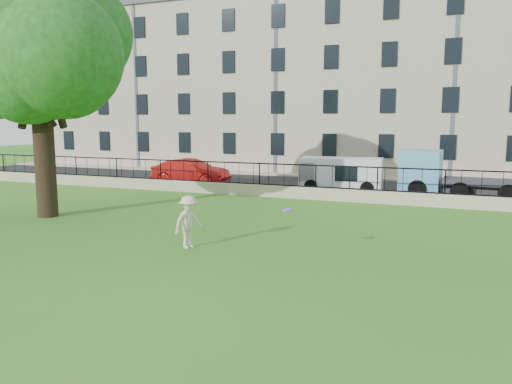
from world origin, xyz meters
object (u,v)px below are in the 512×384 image
at_px(white_van, 341,175).
at_px(tree, 37,44).
at_px(man, 189,222).
at_px(blue_truck, 458,174).
at_px(frisbee, 287,210).
at_px(red_sedan, 191,172).

bearing_deg(white_van, tree, -133.99).
height_order(tree, man, tree).
relative_size(tree, blue_truck, 1.82).
bearing_deg(tree, blue_truck, 37.09).
height_order(man, white_van, white_van).
bearing_deg(white_van, frisbee, -88.06).
relative_size(tree, white_van, 2.32).
distance_m(white_van, blue_truck, 6.00).
distance_m(tree, man, 10.33).
relative_size(white_van, blue_truck, 0.79).
xyz_separation_m(red_sedan, white_van, (9.17, 0.54, 0.15)).
relative_size(red_sedan, white_van, 1.07).
relative_size(frisbee, blue_truck, 0.05).
bearing_deg(red_sedan, frisbee, -144.59).
bearing_deg(red_sedan, blue_truck, -90.66).
xyz_separation_m(tree, red_sedan, (0.42, 11.20, -6.07)).
distance_m(man, red_sedan, 15.55).
bearing_deg(blue_truck, frisbee, -103.38).
xyz_separation_m(frisbee, red_sedan, (-10.84, 13.73, -0.65)).
bearing_deg(white_van, red_sedan, 178.64).
distance_m(tree, red_sedan, 12.74).
bearing_deg(blue_truck, tree, -139.50).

